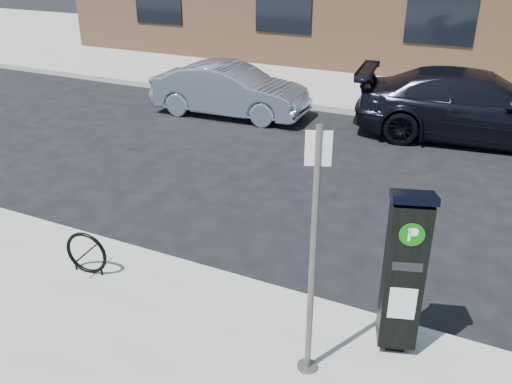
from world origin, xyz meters
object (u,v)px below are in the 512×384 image
Objects in this scene: sign_pole at (313,260)px; car_silver at (230,90)px; parking_kiosk at (404,271)px; car_dark at (476,106)px; bike_rack at (86,253)px.

sign_pole is 0.65× the size of car_silver.
car_dark is at bearing 72.62° from parking_kiosk.
sign_pole is at bearing -14.16° from bike_rack.
bike_rack is 7.63m from car_silver.
car_silver is at bearing 101.22° from sign_pole.
car_dark reaches higher than car_silver.
parking_kiosk is at bearing -143.73° from car_silver.
car_silver reaches higher than bike_rack.
car_dark reaches higher than bike_rack.
parking_kiosk reaches higher than car_dark.
car_silver is at bearing 111.65° from parking_kiosk.
car_dark is at bearing -85.77° from car_silver.
parking_kiosk is 3.96m from bike_rack.
car_silver is (-5.15, 7.73, -0.77)m from sign_pole.
parking_kiosk is 0.71× the size of sign_pole.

